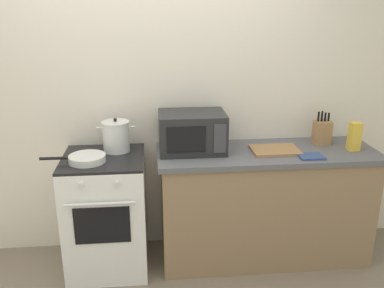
# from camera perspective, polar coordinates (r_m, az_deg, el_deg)

# --- Properties ---
(back_wall) EXTENTS (4.40, 0.10, 2.50)m
(back_wall) POSITION_cam_1_polar(r_m,az_deg,el_deg) (3.41, -0.85, 5.95)
(back_wall) COLOR silver
(back_wall) RESTS_ON ground_plane
(lower_cabinet_right) EXTENTS (1.64, 0.56, 0.88)m
(lower_cabinet_right) POSITION_cam_1_polar(r_m,az_deg,el_deg) (3.46, 9.78, -8.41)
(lower_cabinet_right) COLOR #8C7051
(lower_cabinet_right) RESTS_ON ground_plane
(countertop_right) EXTENTS (1.70, 0.60, 0.04)m
(countertop_right) POSITION_cam_1_polar(r_m,az_deg,el_deg) (3.28, 10.21, -1.22)
(countertop_right) COLOR #59595E
(countertop_right) RESTS_ON lower_cabinet_right
(stove) EXTENTS (0.60, 0.64, 0.92)m
(stove) POSITION_cam_1_polar(r_m,az_deg,el_deg) (3.34, -11.55, -9.18)
(stove) COLOR white
(stove) RESTS_ON ground_plane
(stock_pot) EXTENTS (0.29, 0.21, 0.26)m
(stock_pot) POSITION_cam_1_polar(r_m,az_deg,el_deg) (3.23, -10.31, 1.05)
(stock_pot) COLOR silver
(stock_pot) RESTS_ON stove
(frying_pan) EXTENTS (0.46, 0.26, 0.05)m
(frying_pan) POSITION_cam_1_polar(r_m,az_deg,el_deg) (3.08, -14.22, -1.94)
(frying_pan) COLOR silver
(frying_pan) RESTS_ON stove
(microwave) EXTENTS (0.50, 0.37, 0.30)m
(microwave) POSITION_cam_1_polar(r_m,az_deg,el_deg) (3.18, 0.01, 1.65)
(microwave) COLOR #232326
(microwave) RESTS_ON countertop_right
(cutting_board) EXTENTS (0.36, 0.26, 0.02)m
(cutting_board) POSITION_cam_1_polar(r_m,az_deg,el_deg) (3.27, 11.25, -0.81)
(cutting_board) COLOR #997047
(cutting_board) RESTS_ON countertop_right
(knife_block) EXTENTS (0.13, 0.10, 0.27)m
(knife_block) POSITION_cam_1_polar(r_m,az_deg,el_deg) (3.51, 17.31, 1.56)
(knife_block) COLOR #997047
(knife_block) RESTS_ON countertop_right
(pasta_box) EXTENTS (0.08, 0.08, 0.22)m
(pasta_box) POSITION_cam_1_polar(r_m,az_deg,el_deg) (3.44, 21.28, 0.97)
(pasta_box) COLOR gold
(pasta_box) RESTS_ON countertop_right
(oven_mitt) EXTENTS (0.18, 0.14, 0.02)m
(oven_mitt) POSITION_cam_1_polar(r_m,az_deg,el_deg) (3.20, 15.92, -1.64)
(oven_mitt) COLOR #33477A
(oven_mitt) RESTS_ON countertop_right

